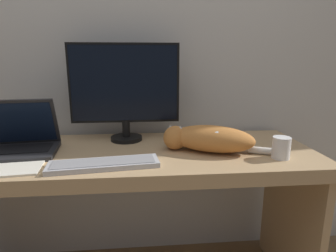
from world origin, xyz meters
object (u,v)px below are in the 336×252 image
(external_keyboard, at_px, (104,164))
(cat, at_px, (208,138))
(monitor, at_px, (125,89))
(laptop, at_px, (22,142))
(coffee_mug, at_px, (281,148))

(external_keyboard, relative_size, cat, 0.84)
(cat, bearing_deg, monitor, 173.52)
(laptop, bearing_deg, external_keyboard, -33.74)
(cat, xyz_separation_m, coffee_mug, (0.29, -0.12, -0.02))
(monitor, distance_m, laptop, 0.53)
(monitor, xyz_separation_m, cat, (0.38, -0.22, -0.21))
(external_keyboard, bearing_deg, laptop, 145.83)
(external_keyboard, bearing_deg, coffee_mug, -4.18)
(monitor, bearing_deg, cat, -29.61)
(laptop, height_order, external_keyboard, laptop)
(laptop, height_order, cat, laptop)
(monitor, bearing_deg, coffee_mug, -26.75)
(monitor, bearing_deg, external_keyboard, -100.46)
(monitor, relative_size, external_keyboard, 1.25)
(monitor, height_order, cat, monitor)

